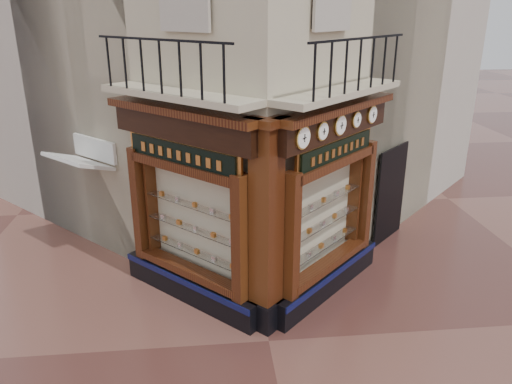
{
  "coord_description": "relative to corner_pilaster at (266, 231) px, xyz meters",
  "views": [
    {
      "loc": [
        -0.99,
        -7.44,
        5.63
      ],
      "look_at": [
        -0.03,
        2.0,
        2.13
      ],
      "focal_mm": 35.0,
      "sensor_mm": 36.0,
      "label": 1
    }
  ],
  "objects": [
    {
      "name": "clock_c",
      "position": [
        1.46,
        0.86,
        1.67
      ],
      "size": [
        0.31,
        0.31,
        0.39
      ],
      "rotation": [
        0.0,
        0.0,
        0.79
      ],
      "color": "gold",
      "rests_on": "ground"
    },
    {
      "name": "neighbour_left",
      "position": [
        -2.47,
        8.13,
        3.55
      ],
      "size": [
        11.31,
        11.31,
        11.0
      ],
      "primitive_type": "cube",
      "rotation": [
        0.0,
        0.0,
        0.79
      ],
      "color": "#B7B09F",
      "rests_on": "ground"
    },
    {
      "name": "clock_e",
      "position": [
        2.36,
        1.75,
        1.67
      ],
      "size": [
        0.3,
        0.3,
        0.37
      ],
      "rotation": [
        0.0,
        0.0,
        0.79
      ],
      "color": "gold",
      "rests_on": "ground"
    },
    {
      "name": "clock_a",
      "position": [
        0.6,
        -0.0,
        1.67
      ],
      "size": [
        0.32,
        0.32,
        0.4
      ],
      "rotation": [
        0.0,
        0.0,
        0.79
      ],
      "color": "gold",
      "rests_on": "ground"
    },
    {
      "name": "neighbour_right",
      "position": [
        2.47,
        8.13,
        3.55
      ],
      "size": [
        11.31,
        11.31,
        11.0
      ],
      "primitive_type": "cube",
      "rotation": [
        0.0,
        0.0,
        0.79
      ],
      "color": "#B7B09F",
      "rests_on": "ground"
    },
    {
      "name": "signboard_right",
      "position": [
        1.46,
        1.01,
        1.15
      ],
      "size": [
        1.92,
        1.92,
        0.51
      ],
      "rotation": [
        0.0,
        0.0,
        0.79
      ],
      "color": "#CB843B",
      "rests_on": "ground"
    },
    {
      "name": "signboard_left",
      "position": [
        -1.46,
        1.01,
        1.15
      ],
      "size": [
        2.11,
        2.11,
        0.57
      ],
      "rotation": [
        0.0,
        0.0,
        2.36
      ],
      "color": "#CB843B",
      "rests_on": "ground"
    },
    {
      "name": "shopfront_left",
      "position": [
        -1.41,
        1.07,
        0.03
      ],
      "size": [
        2.86,
        2.86,
        3.98
      ],
      "rotation": [
        0.0,
        0.0,
        2.36
      ],
      "color": "black",
      "rests_on": "ground"
    },
    {
      "name": "ground",
      "position": [
        0.0,
        -0.5,
        -1.95
      ],
      "size": [
        80.0,
        80.0,
        0.0
      ],
      "primitive_type": "plane",
      "color": "#522C26",
      "rests_on": "ground"
    },
    {
      "name": "corner_pilaster",
      "position": [
        0.0,
        0.0,
        0.0
      ],
      "size": [
        0.85,
        0.85,
        3.98
      ],
      "rotation": [
        0.0,
        0.0,
        0.79
      ],
      "color": "black",
      "rests_on": "ground"
    },
    {
      "name": "clock_d",
      "position": [
        1.89,
        1.29,
        1.67
      ],
      "size": [
        0.26,
        0.26,
        0.32
      ],
      "rotation": [
        0.0,
        0.0,
        0.79
      ],
      "color": "gold",
      "rests_on": "ground"
    },
    {
      "name": "shopfront_right",
      "position": [
        1.41,
        1.07,
        0.03
      ],
      "size": [
        2.86,
        2.86,
        3.98
      ],
      "rotation": [
        0.0,
        0.0,
        0.79
      ],
      "color": "black",
      "rests_on": "ground"
    },
    {
      "name": "balcony",
      "position": [
        0.0,
        0.99,
        2.27
      ],
      "size": [
        5.94,
        2.97,
        1.03
      ],
      "color": "#BAAE91",
      "rests_on": "ground"
    },
    {
      "name": "clock_b",
      "position": [
        1.03,
        0.43,
        1.67
      ],
      "size": [
        0.28,
        0.28,
        0.34
      ],
      "rotation": [
        0.0,
        0.0,
        0.79
      ],
      "color": "gold",
      "rests_on": "ground"
    },
    {
      "name": "awning",
      "position": [
        -3.88,
        3.17,
        -1.95
      ],
      "size": [
        1.74,
        1.74,
        0.37
      ],
      "primitive_type": null,
      "rotation": [
        0.32,
        0.0,
        2.36
      ],
      "color": "silver",
      "rests_on": "ground"
    }
  ]
}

